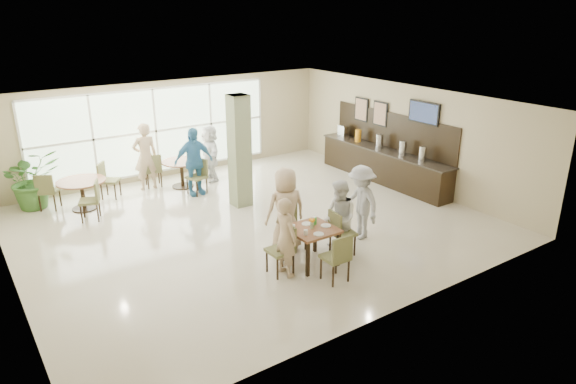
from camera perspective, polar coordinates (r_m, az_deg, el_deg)
ground at (r=12.03m, az=-4.04°, el=-3.49°), size 10.00×10.00×0.00m
room_shell at (r=11.46m, az=-4.24°, el=4.34°), size 10.00×10.00×10.00m
window_bank at (r=15.26m, az=-14.47°, el=6.57°), size 7.00×0.04×7.00m
column at (r=12.74m, az=-5.41°, el=4.50°), size 0.45×0.45×2.80m
main_table at (r=9.96m, az=2.67°, el=-4.60°), size 0.88×0.88×0.75m
round_table_left at (r=13.62m, az=-21.95°, el=0.55°), size 1.18×1.18×0.75m
round_table_right at (r=14.53m, az=-11.74°, el=2.71°), size 1.07×1.07×0.75m
chairs_main_table at (r=10.03m, az=2.77°, el=-5.49°), size 1.97×1.96×0.95m
chairs_table_left at (r=13.69m, az=-21.82°, el=0.17°), size 2.11×1.89×0.95m
chairs_table_right at (r=14.61m, az=-11.65°, el=2.44°), size 1.85×1.80×0.95m
tabletop_clutter at (r=9.90m, az=2.60°, el=-3.71°), size 0.76×0.71×0.21m
buffet_counter at (r=14.96m, az=10.55°, el=3.25°), size 0.64×4.70×1.95m
wall_tv at (r=14.03m, az=14.87°, el=8.53°), size 0.06×1.00×0.58m
framed_art_a at (r=15.16m, az=10.22°, el=8.55°), size 0.05×0.55×0.70m
framed_art_b at (r=15.73m, az=8.16°, el=9.07°), size 0.05×0.55×0.70m
potted_plant at (r=14.20m, az=-26.56°, el=1.31°), size 1.51×1.51×1.49m
teen_left at (r=9.51m, az=-0.27°, el=-5.02°), size 0.41×0.59×1.54m
teen_far at (r=10.48m, az=-0.26°, el=-1.92°), size 0.92×0.61×1.75m
teen_right at (r=10.37m, az=5.76°, el=-2.88°), size 0.70×0.84×1.55m
teen_standing at (r=11.12m, az=8.09°, el=-1.14°), size 0.70×1.11×1.63m
adult_a at (r=13.77m, az=-10.44°, el=3.34°), size 1.08×0.63×1.82m
adult_b at (r=14.89m, az=-8.68°, el=4.30°), size 0.80×1.56×1.62m
adult_standing at (r=14.48m, az=-15.57°, el=3.82°), size 0.70×0.48×1.85m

